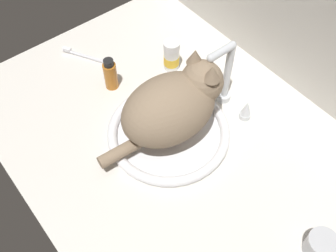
{
  "coord_description": "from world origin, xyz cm",
  "views": [
    {
      "loc": [
        45.04,
        -38.34,
        90.09
      ],
      "look_at": [
        -2.42,
        -0.23,
        7.0
      ],
      "focal_mm": 42.5,
      "sensor_mm": 36.0,
      "label": 1
    }
  ],
  "objects_px": {
    "amber_bottle": "(110,74)",
    "toothbrush": "(86,56)",
    "faucet": "(225,80)",
    "metal_jar": "(320,246)",
    "cat": "(175,105)",
    "sink_basin": "(168,132)",
    "pill_bottle": "(171,56)"
  },
  "relations": [
    {
      "from": "toothbrush",
      "to": "amber_bottle",
      "type": "bearing_deg",
      "value": -1.31
    },
    {
      "from": "pill_bottle",
      "to": "metal_jar",
      "type": "xyz_separation_m",
      "value": [
        0.64,
        -0.1,
        -0.02
      ]
    },
    {
      "from": "cat",
      "to": "pill_bottle",
      "type": "bearing_deg",
      "value": 142.69
    },
    {
      "from": "sink_basin",
      "to": "amber_bottle",
      "type": "distance_m",
      "value": 0.24
    },
    {
      "from": "faucet",
      "to": "pill_bottle",
      "type": "bearing_deg",
      "value": -170.76
    },
    {
      "from": "cat",
      "to": "toothbrush",
      "type": "relative_size",
      "value": 2.35
    },
    {
      "from": "amber_bottle",
      "to": "pill_bottle",
      "type": "distance_m",
      "value": 0.19
    },
    {
      "from": "cat",
      "to": "metal_jar",
      "type": "bearing_deg",
      "value": 5.31
    },
    {
      "from": "toothbrush",
      "to": "cat",
      "type": "bearing_deg",
      "value": 5.01
    },
    {
      "from": "faucet",
      "to": "cat",
      "type": "height_order",
      "value": "cat"
    },
    {
      "from": "cat",
      "to": "amber_bottle",
      "type": "bearing_deg",
      "value": -171.15
    },
    {
      "from": "faucet",
      "to": "pill_bottle",
      "type": "relative_size",
      "value": 2.15
    },
    {
      "from": "metal_jar",
      "to": "toothbrush",
      "type": "xyz_separation_m",
      "value": [
        -0.84,
        -0.08,
        -0.02
      ]
    },
    {
      "from": "cat",
      "to": "amber_bottle",
      "type": "xyz_separation_m",
      "value": [
        -0.24,
        -0.04,
        -0.07
      ]
    },
    {
      "from": "toothbrush",
      "to": "pill_bottle",
      "type": "bearing_deg",
      "value": 42.27
    },
    {
      "from": "sink_basin",
      "to": "metal_jar",
      "type": "distance_m",
      "value": 0.45
    },
    {
      "from": "amber_bottle",
      "to": "metal_jar",
      "type": "height_order",
      "value": "amber_bottle"
    },
    {
      "from": "cat",
      "to": "metal_jar",
      "type": "relative_size",
      "value": 5.47
    },
    {
      "from": "faucet",
      "to": "toothbrush",
      "type": "bearing_deg",
      "value": -151.47
    },
    {
      "from": "pill_bottle",
      "to": "toothbrush",
      "type": "relative_size",
      "value": 0.65
    },
    {
      "from": "pill_bottle",
      "to": "faucet",
      "type": "bearing_deg",
      "value": 9.24
    },
    {
      "from": "metal_jar",
      "to": "toothbrush",
      "type": "height_order",
      "value": "metal_jar"
    },
    {
      "from": "pill_bottle",
      "to": "metal_jar",
      "type": "bearing_deg",
      "value": -9.27
    },
    {
      "from": "sink_basin",
      "to": "cat",
      "type": "xyz_separation_m",
      "value": [
        0.0,
        0.02,
        0.1
      ]
    },
    {
      "from": "metal_jar",
      "to": "toothbrush",
      "type": "relative_size",
      "value": 0.43
    },
    {
      "from": "amber_bottle",
      "to": "toothbrush",
      "type": "distance_m",
      "value": 0.15
    },
    {
      "from": "metal_jar",
      "to": "faucet",
      "type": "bearing_deg",
      "value": 163.25
    },
    {
      "from": "sink_basin",
      "to": "faucet",
      "type": "relative_size",
      "value": 1.53
    },
    {
      "from": "cat",
      "to": "toothbrush",
      "type": "bearing_deg",
      "value": -174.99
    },
    {
      "from": "amber_bottle",
      "to": "sink_basin",
      "type": "bearing_deg",
      "value": 4.24
    },
    {
      "from": "faucet",
      "to": "amber_bottle",
      "type": "relative_size",
      "value": 2.06
    },
    {
      "from": "faucet",
      "to": "amber_bottle",
      "type": "height_order",
      "value": "faucet"
    }
  ]
}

